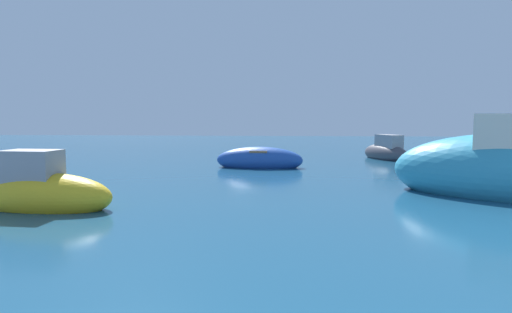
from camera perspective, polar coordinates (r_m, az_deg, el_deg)
The scene contains 3 objects.
moored_boat_0 at distance 16.92m, azimuth 0.46°, elevation -0.46°, with size 3.43×1.33×1.04m.
moored_boat_1 at distance 21.10m, azimuth 16.68°, elevation 0.60°, with size 2.16×3.16×1.36m.
moored_boat_2 at distance 10.37m, azimuth -26.31°, elevation -4.19°, with size 3.15×1.30×1.49m.
Camera 1 is at (-6.91, -4.95, 1.97)m, focal length 30.46 mm.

